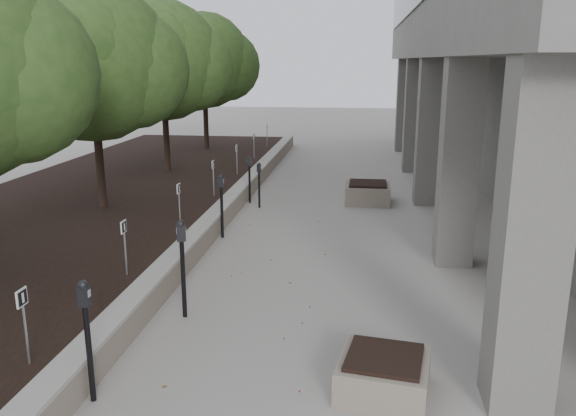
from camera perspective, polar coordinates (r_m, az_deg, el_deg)
The scene contains 20 objects.
retaining_wall at distance 15.21m, azimuth -5.78°, elevation 0.19°, with size 0.39×26.00×0.50m, color gray, non-canonical shape.
planting_bed at distance 16.43m, azimuth -18.38°, elevation 0.39°, with size 7.00×26.00×0.40m, color black.
crabapple_tree_3 at distance 14.81m, azimuth -18.44°, elevation 10.41°, with size 4.60×4.00×5.44m, color #2A491C, non-canonical shape.
crabapple_tree_4 at distance 19.45m, azimuth -12.08°, elevation 11.57°, with size 4.60×4.00×5.44m, color #2A491C, non-canonical shape.
crabapple_tree_5 at distance 24.23m, azimuth -8.18°, elevation 12.21°, with size 4.60×4.00×5.44m, color #2A491C, non-canonical shape.
parking_sign_2 at distance 7.67m, azimuth -24.34°, elevation -10.56°, with size 0.04×0.22×0.96m, color black, non-canonical shape.
parking_sign_3 at distance 10.15m, azimuth -15.66°, elevation -3.79°, with size 0.04×0.22×0.96m, color black, non-canonical shape.
parking_sign_4 at distance 12.86m, azimuth -10.59°, elevation 0.28°, with size 0.04×0.22×0.96m, color black, non-canonical shape.
parking_sign_5 at distance 15.67m, azimuth -7.31°, elevation 2.91°, with size 0.04×0.22×0.96m, color black, non-canonical shape.
parking_sign_6 at distance 18.54m, azimuth -5.03°, elevation 4.73°, with size 0.04×0.22×0.96m, color black, non-canonical shape.
parking_sign_7 at distance 21.45m, azimuth -3.35°, elevation 6.06°, with size 0.04×0.22×0.96m, color black, non-canonical shape.
parking_sign_8 at distance 24.38m, azimuth -2.08°, elevation 7.06°, with size 0.04×0.22×0.96m, color black, non-canonical shape.
parking_meter_1 at distance 7.30m, azimuth -18.98°, elevation -12.28°, with size 0.15×0.11×1.53m, color black, non-canonical shape.
parking_meter_2 at distance 9.20m, azimuth -10.26°, elevation -5.93°, with size 0.16×0.11×1.58m, color black, non-canonical shape.
parking_meter_3 at distance 13.21m, azimuth -6.51°, elevation 0.19°, with size 0.15×0.10×1.48m, color black, non-canonical shape.
parking_meter_4 at distance 15.87m, azimuth -2.84°, elevation 2.24°, with size 0.12×0.09×1.26m, color black, non-canonical shape.
parking_meter_5 at distance 16.42m, azimuth -3.79°, elevation 2.80°, with size 0.13×0.10×1.35m, color black, non-canonical shape.
planter_front at distance 7.42m, azimuth 9.35°, elevation -15.73°, with size 1.06×1.06×0.49m, color gray, non-canonical shape.
planter_back at distance 16.68m, azimuth 7.79°, elevation 1.52°, with size 1.24×1.24×0.58m, color gray, non-canonical shape.
berry_scatter at distance 11.21m, azimuth -1.63°, elevation -6.22°, with size 3.30×14.10×0.02m, color maroon, non-canonical shape.
Camera 1 is at (1.51, -5.38, 3.93)m, focal length 36.31 mm.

